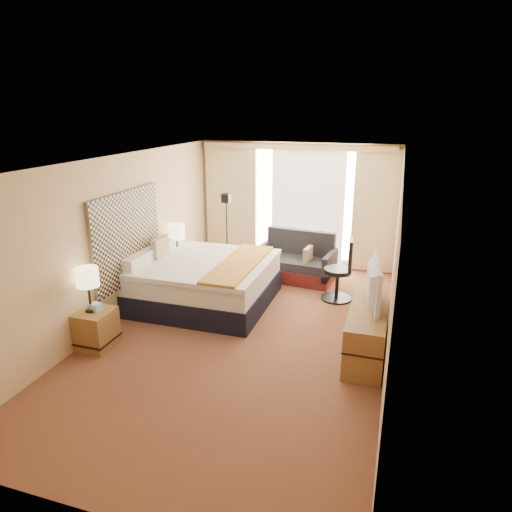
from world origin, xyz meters
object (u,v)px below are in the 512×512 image
(bed, at_px, (202,280))
(lamp_right, at_px, (176,232))
(television, at_px, (368,282))
(loveseat, at_px, (296,264))
(lamp_left, at_px, (87,278))
(nightstand_right, at_px, (177,272))
(desk_chair, at_px, (341,273))
(nightstand_left, at_px, (96,329))
(floor_lamp, at_px, (227,218))
(media_dresser, at_px, (368,328))

(bed, height_order, lamp_right, lamp_right)
(lamp_right, xyz_separation_m, television, (3.62, -1.41, -0.05))
(loveseat, distance_m, lamp_left, 4.23)
(nightstand_right, xyz_separation_m, lamp_right, (0.03, 0.02, 0.78))
(desk_chair, bearing_deg, lamp_right, 177.51)
(nightstand_left, height_order, lamp_left, lamp_left)
(nightstand_left, relative_size, television, 0.52)
(loveseat, relative_size, floor_lamp, 0.95)
(nightstand_right, distance_m, floor_lamp, 1.44)
(floor_lamp, distance_m, lamp_right, 1.09)
(loveseat, height_order, television, television)
(nightstand_left, bearing_deg, nightstand_right, 90.00)
(nightstand_left, relative_size, floor_lamp, 0.33)
(loveseat, relative_size, lamp_left, 2.43)
(nightstand_right, xyz_separation_m, lamp_left, (-0.04, -2.52, 0.78))
(floor_lamp, bearing_deg, nightstand_left, -102.13)
(nightstand_left, bearing_deg, media_dresser, 15.84)
(lamp_right, height_order, television, television)
(nightstand_left, xyz_separation_m, media_dresser, (3.70, 1.05, 0.07))
(desk_chair, height_order, lamp_right, lamp_right)
(lamp_right, bearing_deg, nightstand_left, -90.74)
(nightstand_right, bearing_deg, bed, -36.60)
(nightstand_right, bearing_deg, lamp_left, -90.81)
(media_dresser, distance_m, loveseat, 2.96)
(bed, xyz_separation_m, floor_lamp, (-0.09, 1.45, 0.78))
(nightstand_right, bearing_deg, nightstand_left, -90.00)
(bed, distance_m, loveseat, 2.10)
(bed, height_order, desk_chair, desk_chair)
(loveseat, xyz_separation_m, desk_chair, (0.99, -0.79, 0.19))
(lamp_right, distance_m, television, 3.88)
(media_dresser, xyz_separation_m, bed, (-2.89, 0.85, 0.06))
(bed, height_order, lamp_left, lamp_left)
(media_dresser, distance_m, lamp_right, 4.01)
(television, bearing_deg, bed, 67.22)
(media_dresser, height_order, bed, bed)
(nightstand_left, xyz_separation_m, floor_lamp, (0.72, 3.35, 0.91))
(nightstand_right, height_order, lamp_left, lamp_left)
(lamp_left, bearing_deg, lamp_right, 88.46)
(loveseat, relative_size, lamp_right, 2.42)
(media_dresser, bearing_deg, floor_lamp, 142.34)
(loveseat, bearing_deg, lamp_left, -114.78)
(nightstand_left, bearing_deg, lamp_left, -151.02)
(bed, bearing_deg, nightstand_left, -113.03)
(nightstand_left, distance_m, media_dresser, 3.85)
(media_dresser, bearing_deg, lamp_left, -164.02)
(television, bearing_deg, nightstand_right, 61.92)
(lamp_left, bearing_deg, nightstand_left, 28.98)
(loveseat, distance_m, television, 2.96)
(nightstand_right, relative_size, desk_chair, 0.49)
(bed, bearing_deg, desk_chair, 20.41)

